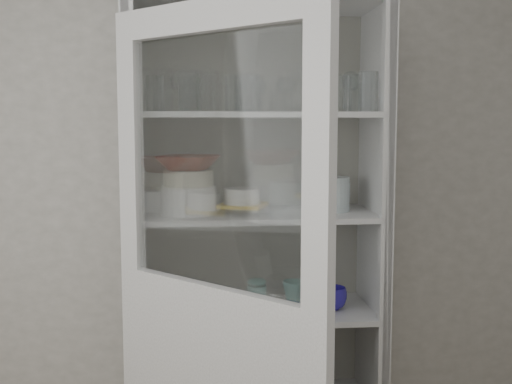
% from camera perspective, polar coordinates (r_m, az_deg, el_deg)
% --- Properties ---
extents(wall_back, '(3.60, 0.02, 2.60)m').
position_cam_1_polar(wall_back, '(2.81, -4.49, -0.37)').
color(wall_back, '#9A978E').
rests_on(wall_back, ground).
extents(pantry_cabinet, '(1.00, 0.45, 2.10)m').
position_cam_1_polar(pantry_cabinet, '(2.72, -0.12, -8.27)').
color(pantry_cabinet, '#BABAB8').
rests_on(pantry_cabinet, floor).
extents(cupboard_door, '(0.66, 0.67, 2.00)m').
position_cam_1_polar(cupboard_door, '(2.15, -3.72, -14.19)').
color(cupboard_door, '#BABAB8').
rests_on(cupboard_door, floor).
extents(tumbler_0, '(0.08, 0.08, 0.13)m').
position_cam_1_polar(tumbler_0, '(2.44, -8.96, 8.65)').
color(tumbler_0, silver).
rests_on(tumbler_0, shelf_glass).
extents(tumbler_1, '(0.09, 0.09, 0.15)m').
position_cam_1_polar(tumbler_1, '(2.45, -6.04, 8.90)').
color(tumbler_1, silver).
rests_on(tumbler_1, shelf_glass).
extents(tumbler_2, '(0.08, 0.08, 0.13)m').
position_cam_1_polar(tumbler_2, '(2.41, -2.03, 8.72)').
color(tumbler_2, silver).
rests_on(tumbler_2, shelf_glass).
extents(tumbler_3, '(0.08, 0.08, 0.13)m').
position_cam_1_polar(tumbler_3, '(2.45, -1.10, 8.73)').
color(tumbler_3, silver).
rests_on(tumbler_3, shelf_glass).
extents(tumbler_4, '(0.09, 0.09, 0.14)m').
position_cam_1_polar(tumbler_4, '(2.48, 7.13, 8.69)').
color(tumbler_4, silver).
rests_on(tumbler_4, shelf_glass).
extents(tumbler_5, '(0.08, 0.08, 0.14)m').
position_cam_1_polar(tumbler_5, '(2.47, 8.59, 8.66)').
color(tumbler_5, silver).
rests_on(tumbler_5, shelf_glass).
extents(tumbler_6, '(0.09, 0.09, 0.15)m').
position_cam_1_polar(tumbler_6, '(2.48, 9.93, 8.78)').
color(tumbler_6, silver).
rests_on(tumbler_6, shelf_glass).
extents(tumbler_7, '(0.08, 0.08, 0.14)m').
position_cam_1_polar(tumbler_7, '(2.55, -5.85, 8.64)').
color(tumbler_7, silver).
rests_on(tumbler_7, shelf_glass).
extents(tumbler_8, '(0.10, 0.10, 0.16)m').
position_cam_1_polar(tumbler_8, '(2.55, -5.73, 8.84)').
color(tumbler_8, silver).
rests_on(tumbler_8, shelf_glass).
extents(tumbler_9, '(0.07, 0.07, 0.14)m').
position_cam_1_polar(tumbler_9, '(2.54, -0.20, 8.68)').
color(tumbler_9, silver).
rests_on(tumbler_9, shelf_glass).
extents(tumbler_10, '(0.08, 0.08, 0.15)m').
position_cam_1_polar(tumbler_10, '(2.58, -0.60, 8.77)').
color(tumbler_10, silver).
rests_on(tumbler_10, shelf_glass).
extents(goblet_0, '(0.08, 0.08, 0.19)m').
position_cam_1_polar(goblet_0, '(2.66, -6.74, 9.04)').
color(goblet_0, silver).
rests_on(goblet_0, shelf_glass).
extents(goblet_1, '(0.07, 0.07, 0.16)m').
position_cam_1_polar(goblet_1, '(2.68, 0.25, 8.79)').
color(goblet_1, silver).
rests_on(goblet_1, shelf_glass).
extents(goblet_2, '(0.07, 0.07, 0.16)m').
position_cam_1_polar(goblet_2, '(2.71, 2.65, 8.80)').
color(goblet_2, silver).
rests_on(goblet_2, shelf_glass).
extents(goblet_3, '(0.08, 0.08, 0.19)m').
position_cam_1_polar(goblet_3, '(2.75, 8.41, 8.95)').
color(goblet_3, silver).
rests_on(goblet_3, shelf_glass).
extents(plate_stack_front, '(0.22, 0.22, 0.11)m').
position_cam_1_polar(plate_stack_front, '(2.54, -6.01, -0.70)').
color(plate_stack_front, white).
rests_on(plate_stack_front, shelf_plates).
extents(plate_stack_back, '(0.20, 0.20, 0.08)m').
position_cam_1_polar(plate_stack_back, '(2.69, -8.93, -0.65)').
color(plate_stack_back, white).
rests_on(plate_stack_back, shelf_plates).
extents(cream_bowl, '(0.24, 0.24, 0.06)m').
position_cam_1_polar(cream_bowl, '(2.53, -6.03, 1.25)').
color(cream_bowl, beige).
rests_on(cream_bowl, plate_stack_front).
extents(terracotta_bowl, '(0.31, 0.31, 0.06)m').
position_cam_1_polar(terracotta_bowl, '(2.52, -6.05, 2.60)').
color(terracotta_bowl, maroon).
rests_on(terracotta_bowl, cream_bowl).
extents(glass_platter, '(0.46, 0.46, 0.02)m').
position_cam_1_polar(glass_platter, '(2.59, -1.24, -1.55)').
color(glass_platter, silver).
rests_on(glass_platter, shelf_plates).
extents(yellow_trivet, '(0.23, 0.23, 0.01)m').
position_cam_1_polar(yellow_trivet, '(2.59, -1.25, -1.19)').
color(yellow_trivet, gold).
rests_on(yellow_trivet, glass_platter).
extents(white_ramekin, '(0.15, 0.15, 0.06)m').
position_cam_1_polar(white_ramekin, '(2.59, -1.25, -0.36)').
color(white_ramekin, white).
rests_on(white_ramekin, yellow_trivet).
extents(grey_bowl_stack, '(0.15, 0.15, 0.14)m').
position_cam_1_polar(grey_bowl_stack, '(2.62, 6.74, -0.18)').
color(grey_bowl_stack, '#B1C0C1').
rests_on(grey_bowl_stack, shelf_plates).
extents(mug_blue, '(0.14, 0.14, 0.09)m').
position_cam_1_polar(mug_blue, '(2.67, 6.81, -9.36)').
color(mug_blue, navy).
rests_on(mug_blue, shelf_mugs).
extents(mug_teal, '(0.11, 0.11, 0.09)m').
position_cam_1_polar(mug_teal, '(2.74, 3.44, -8.86)').
color(mug_teal, teal).
rests_on(mug_teal, shelf_mugs).
extents(mug_white, '(0.13, 0.13, 0.09)m').
position_cam_1_polar(mug_white, '(2.61, 5.25, -9.66)').
color(mug_white, white).
rests_on(mug_white, shelf_mugs).
extents(teal_jar, '(0.08, 0.08, 0.10)m').
position_cam_1_polar(teal_jar, '(2.72, 0.08, -8.97)').
color(teal_jar, teal).
rests_on(teal_jar, shelf_mugs).
extents(measuring_cups, '(0.10, 0.10, 0.04)m').
position_cam_1_polar(measuring_cups, '(2.61, -6.63, -10.32)').
color(measuring_cups, '#B3B2C2').
rests_on(measuring_cups, shelf_mugs).
extents(white_canister, '(0.12, 0.12, 0.13)m').
position_cam_1_polar(white_canister, '(2.67, -8.92, -8.93)').
color(white_canister, white).
rests_on(white_canister, shelf_mugs).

